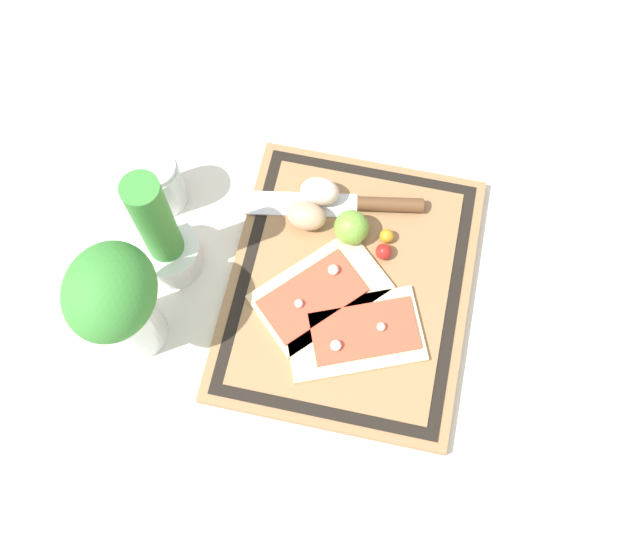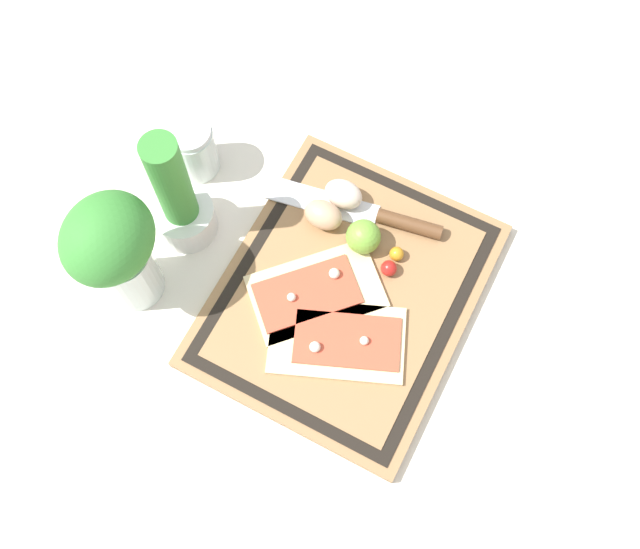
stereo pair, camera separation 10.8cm
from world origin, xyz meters
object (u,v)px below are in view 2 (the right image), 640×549
lime (363,237)px  cherry_tomato_red (389,268)px  herb_glass (114,250)px  knife (382,217)px  egg_pink (343,194)px  egg_brown (323,215)px  sauce_jar (194,151)px  herb_pot (179,202)px  cherry_tomato_yellow (397,254)px  pizza_slice_near (339,341)px  pizza_slice_far (314,292)px

lime → cherry_tomato_red: 0.06m
herb_glass → knife: bearing=-47.3°
egg_pink → egg_brown: bearing=166.3°
sauce_jar → herb_pot: bearing=-157.0°
herb_pot → cherry_tomato_yellow: bearing=-73.1°
pizza_slice_near → egg_brown: size_ratio=3.69×
cherry_tomato_red → herb_glass: (-0.19, 0.33, 0.10)m
pizza_slice_far → lime: size_ratio=4.13×
herb_pot → herb_glass: 0.13m
egg_brown → cherry_tomato_red: bearing=-103.2°
sauce_jar → pizza_slice_far: bearing=-112.9°
egg_brown → egg_pink: (0.04, -0.01, 0.00)m
herb_glass → sauce_jar: bearing=6.7°
pizza_slice_far → cherry_tomato_yellow: pizza_slice_far is taller
egg_brown → cherry_tomato_yellow: 0.12m
sauce_jar → egg_pink: bearing=-80.5°
pizza_slice_far → sauce_jar: size_ratio=2.13×
pizza_slice_far → cherry_tomato_red: 0.11m
pizza_slice_far → herb_glass: 0.29m
lime → cherry_tomato_yellow: 0.06m
pizza_slice_near → herb_glass: herb_glass is taller
herb_glass → lime: bearing=-52.6°
cherry_tomato_red → herb_pot: 0.32m
herb_pot → egg_pink: bearing=-54.4°
knife → egg_brown: (-0.04, 0.08, 0.01)m
pizza_slice_near → egg_pink: 0.23m
lime → herb_pot: bearing=109.3°
pizza_slice_far → knife: (0.15, -0.04, 0.00)m
pizza_slice_near → cherry_tomato_red: bearing=-6.8°
lime → knife: bearing=-8.6°
pizza_slice_far → lime: lime is taller
egg_pink → cherry_tomato_red: (-0.07, -0.11, -0.01)m
cherry_tomato_red → knife: bearing=32.5°
pizza_slice_far → egg_brown: egg_brown is taller
lime → herb_glass: 0.35m
egg_pink → herb_glass: bearing=140.5°
pizza_slice_far → cherry_tomato_yellow: size_ratio=9.91×
knife → sauce_jar: size_ratio=2.77×
pizza_slice_near → sauce_jar: (0.16, 0.34, 0.02)m
pizza_slice_near → knife: size_ratio=0.79×
pizza_slice_near → pizza_slice_far: (0.05, 0.07, 0.00)m
lime → cherry_tomato_yellow: lime is taller
pizza_slice_far → pizza_slice_near: bearing=-126.7°
herb_pot → knife: bearing=-62.1°
egg_pink → sauce_jar: bearing=99.5°
cherry_tomato_yellow → herb_pot: size_ratio=0.09×
herb_pot → sauce_jar: herb_pot is taller
cherry_tomato_red → pizza_slice_near: bearing=173.2°
pizza_slice_near → cherry_tomato_yellow: size_ratio=10.21×
pizza_slice_near → herb_pot: 0.31m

